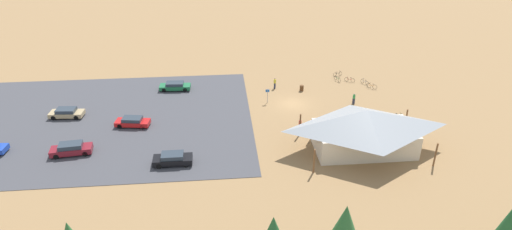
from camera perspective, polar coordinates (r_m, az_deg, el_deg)
The scene contains 22 objects.
ground at distance 64.30m, azimuth 4.71°, elevation 1.43°, with size 160.00×160.00×0.00m, color #937047.
parking_lot_asphalt at distance 62.93m, azimuth -19.31°, elevation -0.72°, with size 40.20×29.84×0.05m, color #424247.
bike_pavilion at distance 53.17m, azimuth 13.96°, elevation -1.57°, with size 14.20×8.77×5.28m.
trash_bin at distance 68.53m, azimuth 5.93°, elevation 3.48°, with size 0.60×0.60×0.90m, color brown.
lot_sign at distance 63.93m, azimuth 1.49°, elevation 2.75°, with size 0.56×0.08×2.20m.
pine_mideast at distance 39.60m, azimuth 29.93°, elevation -12.69°, with size 2.80×2.80×7.60m.
pine_west at distance 36.98m, azimuth 11.47°, elevation -13.75°, with size 2.67×2.67×5.94m.
bicycle_blue_near_porch at distance 62.03m, azimuth 12.44°, elevation 0.22°, with size 0.55×1.73×0.92m.
bicycle_silver_lone_east at distance 72.72m, azimuth 13.89°, elevation 4.17°, with size 0.85×1.48×0.83m.
bicycle_black_trailside at distance 75.09m, azimuth 10.53°, elevation 5.26°, with size 1.68×0.66×0.82m.
bicycle_yellow_back_row at distance 62.84m, azimuth 17.83°, elevation -0.15°, with size 1.76×0.48×0.84m.
bicycle_green_yard_front at distance 72.94m, azimuth 10.49°, elevation 4.62°, with size 0.69×1.71×0.84m.
bicycle_red_front_row at distance 73.05m, azimuth 12.03°, elevation 4.48°, with size 1.51×0.83×0.78m.
bicycle_orange_yard_right at distance 71.36m, azimuth 14.77°, elevation 3.64°, with size 1.28×1.20×0.86m.
car_black_far_end at distance 50.91m, azimuth -10.74°, elevation -5.60°, with size 4.43×1.84×1.36m.
car_maroon_front_row at distance 56.15m, azimuth -22.81°, elevation -4.06°, with size 4.83×2.24×1.43m.
car_green_mid_lot at distance 69.45m, azimuth -10.44°, elevation 3.71°, with size 4.81×2.06×1.26m.
car_tan_inner_stall at distance 65.38m, azimuth -23.32°, elevation 0.26°, with size 4.60×2.17×1.28m.
car_red_end_stall at distance 60.01m, azimuth -15.69°, elevation -0.85°, with size 4.64×2.38×1.25m.
visitor_by_pavilion at distance 68.87m, azimuth 2.45°, elevation 4.16°, with size 0.36×0.38×1.77m.
visitor_near_lot at distance 65.28m, azimuth 12.56°, elevation 2.12°, with size 0.36×0.36×1.71m.
visitor_at_bikes at distance 56.97m, azimuth 5.72°, elevation -1.24°, with size 0.36×0.37×1.68m.
Camera 1 is at (10.66, 56.89, 28.01)m, focal length 30.89 mm.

